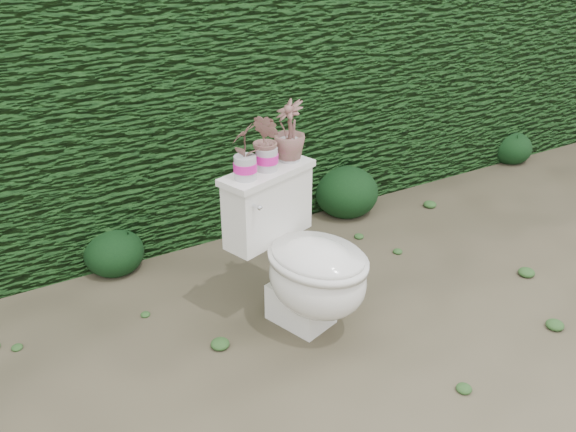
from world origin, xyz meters
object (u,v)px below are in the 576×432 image
toilet (304,262)px  potted_plant_left (245,152)px  potted_plant_right (289,133)px  potted_plant_center (267,143)px

toilet → potted_plant_left: potted_plant_left is taller
potted_plant_left → potted_plant_right: (0.29, 0.09, 0.01)m
toilet → potted_plant_center: 0.60m
potted_plant_left → potted_plant_center: size_ratio=0.98×
potted_plant_center → potted_plant_right: potted_plant_right is taller
potted_plant_center → toilet: bearing=13.9°
toilet → potted_plant_left: bearing=121.4°
toilet → potted_plant_right: 0.63m
toilet → potted_plant_right: size_ratio=2.71×
toilet → potted_plant_center: size_ratio=2.96×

